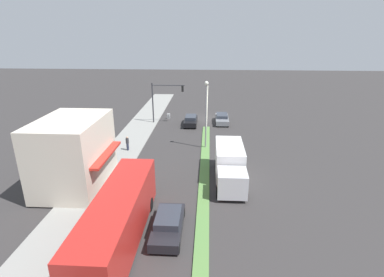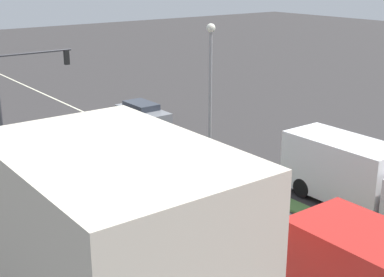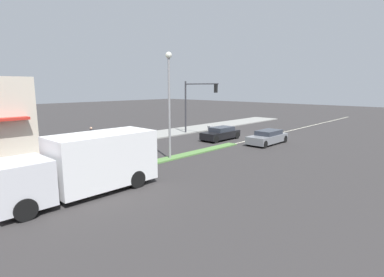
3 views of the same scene
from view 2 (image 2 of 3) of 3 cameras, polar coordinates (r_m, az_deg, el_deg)
The scene contains 10 objects.
ground_plane at distance 23.75m, azimuth 11.54°, elevation -7.53°, with size 160.00×160.00×0.00m, color #333030.
lane_marking_center at distance 37.27m, azimuth -9.53°, elevation 1.91°, with size 0.16×60.00×0.01m, color beige.
building_corner_store at distance 14.11m, azimuth -7.95°, elevation -12.18°, with size 5.49×7.14×5.74m.
traffic_signal_main at distance 31.89m, azimuth -17.65°, elevation 5.87°, with size 4.59×0.34×5.60m.
street_lamp at distance 26.58m, azimuth 1.97°, elevation 6.39°, with size 0.44×0.44×7.37m.
pedestrian at distance 22.30m, azimuth -12.91°, elevation -6.68°, with size 0.34×0.34×1.58m.
warning_aframe_sign at distance 34.71m, azimuth -17.63°, elevation 0.86°, with size 0.45×0.53×0.84m.
delivery_truck at distance 24.14m, azimuth 17.36°, elevation -3.80°, with size 2.44×7.50×2.87m.
suv_grey at distance 36.71m, azimuth -5.29°, elevation 2.83°, with size 1.81×4.54×1.25m.
suv_black at distance 33.62m, azimuth -10.54°, elevation 1.22°, with size 1.74×4.28×1.26m.
Camera 2 is at (16.47, 31.91, 9.97)m, focal length 50.00 mm.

